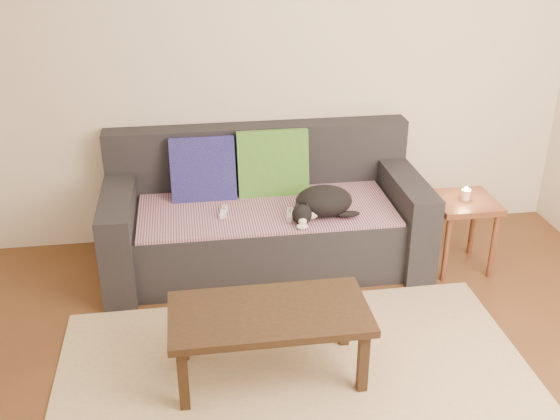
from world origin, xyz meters
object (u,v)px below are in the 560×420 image
at_px(cat, 322,202).
at_px(side_table, 463,212).
at_px(coffee_table, 269,319).
at_px(sofa, 265,219).
at_px(wii_remote_a, 224,212).
at_px(wii_remote_b, 290,214).

distance_m(cat, side_table, 0.95).
relative_size(side_table, coffee_table, 0.49).
relative_size(sofa, side_table, 4.20).
bearing_deg(side_table, wii_remote_a, 174.69).
height_order(wii_remote_a, wii_remote_b, same).
xyz_separation_m(sofa, wii_remote_a, (-0.28, -0.15, 0.15)).
height_order(wii_remote_a, coffee_table, wii_remote_a).
bearing_deg(wii_remote_a, wii_remote_b, -92.05).
height_order(sofa, side_table, sofa).
xyz_separation_m(side_table, coffee_table, (-1.41, -0.93, -0.06)).
height_order(side_table, coffee_table, side_table).
height_order(cat, coffee_table, cat).
relative_size(cat, wii_remote_a, 2.93).
relative_size(sofa, wii_remote_b, 14.00).
xyz_separation_m(wii_remote_a, coffee_table, (0.15, -1.07, -0.10)).
distance_m(sofa, wii_remote_a, 0.35).
distance_m(sofa, wii_remote_b, 0.32).
bearing_deg(coffee_table, side_table, 33.29).
bearing_deg(side_table, coffee_table, -146.71).
xyz_separation_m(sofa, cat, (0.34, -0.26, 0.22)).
height_order(sofa, wii_remote_b, sofa).
bearing_deg(sofa, wii_remote_a, -152.30).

